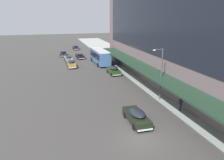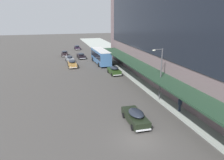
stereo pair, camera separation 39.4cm
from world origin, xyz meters
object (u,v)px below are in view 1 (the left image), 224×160
object	(u,v)px
sedan_oncoming_front	(71,64)
pedestrian_at_kerb	(181,103)
sedan_lead_mid	(69,59)
transit_bus_kerbside_front	(100,56)
sedan_lead_near	(80,56)
sedan_trailing_near	(137,116)
sedan_second_mid	(114,70)
street_lamp	(160,71)
sedan_trailing_mid	(63,53)
sedan_second_near	(76,47)

from	to	relation	value
sedan_oncoming_front	pedestrian_at_kerb	distance (m)	29.43
sedan_oncoming_front	sedan_lead_mid	bearing A→B (deg)	90.27
transit_bus_kerbside_front	sedan_lead_mid	world-z (taller)	transit_bus_kerbside_front
sedan_oncoming_front	pedestrian_at_kerb	size ratio (longest dim) A/B	2.63
sedan_lead_near	sedan_trailing_near	distance (m)	38.39
transit_bus_kerbside_front	sedan_second_mid	distance (m)	10.22
pedestrian_at_kerb	street_lamp	bearing A→B (deg)	100.14
sedan_trailing_mid	street_lamp	distance (m)	39.14
transit_bus_kerbside_front	sedan_trailing_mid	distance (m)	14.84
sedan_lead_near	sedan_second_near	xyz separation A→B (m)	(0.83, 16.02, -0.02)
transit_bus_kerbside_front	sedan_lead_mid	xyz separation A→B (m)	(-7.00, 4.40, -1.18)
sedan_trailing_mid	sedan_second_near	size ratio (longest dim) A/B	0.88
transit_bus_kerbside_front	pedestrian_at_kerb	world-z (taller)	transit_bus_kerbside_front
sedan_second_near	sedan_trailing_near	bearing A→B (deg)	-90.15
sedan_oncoming_front	sedan_lead_mid	distance (m)	5.94
transit_bus_kerbside_front	sedan_trailing_mid	world-z (taller)	transit_bus_kerbside_front
sedan_lead_near	street_lamp	xyz separation A→B (m)	(6.13, -33.11, 3.49)
transit_bus_kerbside_front	sedan_second_near	distance (m)	24.33
sedan_oncoming_front	street_lamp	bearing A→B (deg)	-68.02
transit_bus_kerbside_front	sedan_second_mid	world-z (taller)	transit_bus_kerbside_front
sedan_second_mid	pedestrian_at_kerb	xyz separation A→B (m)	(2.81, -19.00, 0.37)
sedan_lead_near	sedan_lead_mid	distance (m)	5.02
sedan_trailing_near	sedan_second_near	bearing A→B (deg)	89.85
sedan_second_near	sedan_lead_mid	xyz separation A→B (m)	(-4.20, -19.74, 0.03)
sedan_trailing_near	pedestrian_at_kerb	xyz separation A→B (m)	(6.18, 1.12, 0.40)
sedan_second_mid	sedan_oncoming_front	world-z (taller)	sedan_second_mid
pedestrian_at_kerb	street_lamp	size ratio (longest dim) A/B	0.26
sedan_lead_near	sedan_oncoming_front	world-z (taller)	sedan_oncoming_front
sedan_second_near	sedan_trailing_near	size ratio (longest dim) A/B	1.02
sedan_trailing_near	street_lamp	size ratio (longest dim) A/B	0.69
sedan_trailing_mid	sedan_trailing_near	world-z (taller)	sedan_trailing_near
sedan_second_mid	street_lamp	size ratio (longest dim) A/B	0.62
sedan_oncoming_front	sedan_trailing_near	size ratio (longest dim) A/B	1.00
sedan_trailing_mid	pedestrian_at_kerb	world-z (taller)	pedestrian_at_kerb
sedan_second_mid	sedan_second_near	world-z (taller)	sedan_second_mid
sedan_trailing_mid	sedan_second_near	world-z (taller)	sedan_trailing_mid
sedan_second_near	sedan_second_mid	bearing A→B (deg)	-84.62
pedestrian_at_kerb	sedan_trailing_near	bearing A→B (deg)	-169.70
sedan_trailing_mid	sedan_second_mid	bearing A→B (deg)	-70.32
sedan_lead_mid	pedestrian_at_kerb	bearing A→B (deg)	-73.02
transit_bus_kerbside_front	street_lamp	size ratio (longest dim) A/B	1.44
sedan_second_near	street_lamp	distance (m)	49.55
transit_bus_kerbside_front	sedan_lead_mid	distance (m)	8.35
transit_bus_kerbside_front	sedan_trailing_near	world-z (taller)	transit_bus_kerbside_front
transit_bus_kerbside_front	sedan_second_mid	size ratio (longest dim) A/B	2.32
transit_bus_kerbside_front	sedan_lead_mid	bearing A→B (deg)	147.89
sedan_oncoming_front	pedestrian_at_kerb	xyz separation A→B (m)	(10.21, -27.60, 0.41)
sedan_second_near	sedan_lead_mid	world-z (taller)	sedan_lead_mid
sedan_second_near	pedestrian_at_kerb	bearing A→B (deg)	-83.53
sedan_trailing_near	pedestrian_at_kerb	distance (m)	6.29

